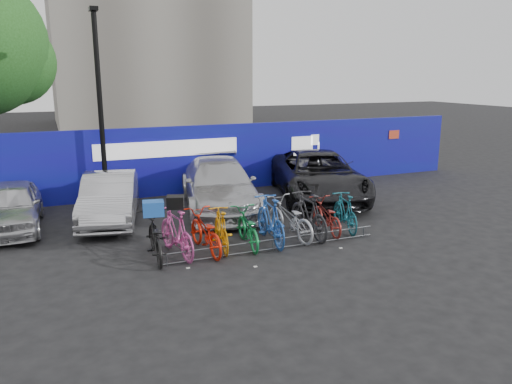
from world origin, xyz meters
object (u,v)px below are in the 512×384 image
bike_rack (273,244)px  bike_8 (326,216)px  bike_9 (345,212)px  bike_6 (290,219)px  lamppost (100,103)px  bike_1 (177,232)px  bike_2 (205,232)px  bike_0 (155,237)px  bike_5 (270,220)px  car_0 (10,206)px  car_2 (219,185)px  bike_7 (309,215)px  car_3 (318,176)px  car_1 (110,198)px  bike_4 (247,228)px  bike_3 (221,229)px

bike_rack → bike_8: size_ratio=3.21×
bike_9 → bike_6: bearing=11.3°
bike_6 → lamppost: bearing=-60.8°
bike_1 → bike_6: bearing=173.9°
lamppost → bike_2: 6.35m
lamppost → bike_0: (0.47, -5.43, -2.75)m
bike_1 → bike_2: bearing=168.3°
bike_2 → bike_0: bearing=-5.9°
bike_5 → bike_8: 1.74m
car_0 → bike_6: size_ratio=1.92×
bike_rack → bike_1: (-2.22, 0.57, 0.42)m
bike_rack → bike_5: size_ratio=2.77×
bike_rack → bike_5: 0.71m
car_2 → bike_8: car_2 is taller
bike_rack → bike_7: bearing=25.2°
bike_1 → bike_7: 3.51m
bike_rack → bike_8: 2.05m
bike_0 → bike_1: bearing=-175.6°
lamppost → bike_9: (5.66, -5.30, -2.75)m
car_3 → bike_6: car_3 is taller
bike_rack → car_1: size_ratio=1.35×
car_1 → car_2: bearing=12.0°
car_1 → lamppost: bearing=98.6°
lamppost → bike_6: bearing=-53.0°
lamppost → bike_7: lamppost is taller
bike_4 → bike_9: size_ratio=1.04×
lamppost → bike_5: lamppost is taller
bike_rack → bike_4: 0.77m
lamppost → car_1: bearing=-93.2°
car_0 → bike_2: (4.36, -3.75, -0.15)m
bike_3 → car_3: bearing=-134.5°
car_1 → car_3: size_ratio=0.73×
car_3 → car_2: bearing=-162.9°
car_2 → bike_5: size_ratio=2.63×
bike_7 → bike_8: size_ratio=1.14×
bike_2 → bike_9: bike_9 is taller
car_0 → lamppost: bearing=34.1°
car_1 → bike_rack: bearing=-39.4°
bike_9 → bike_8: bearing=9.2°
bike_8 → car_0: bearing=-18.6°
car_2 → bike_8: bearing=-49.7°
bike_5 → bike_9: bearing=-170.7°
car_2 → bike_9: 4.21m
bike_5 → bike_8: (1.73, 0.19, -0.15)m
lamppost → bike_5: 6.95m
car_2 → bike_5: 3.59m
bike_rack → bike_0: (-2.73, 0.57, 0.36)m
bike_2 → bike_6: (2.33, 0.17, 0.02)m
bike_1 → car_1: bearing=-81.7°
car_1 → bike_8: (5.20, -3.38, -0.23)m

